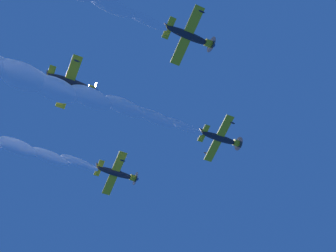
{
  "coord_description": "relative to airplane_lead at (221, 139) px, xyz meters",
  "views": [
    {
      "loc": [
        -23.07,
        41.4,
        2.0
      ],
      "look_at": [
        0.53,
        10.17,
        59.45
      ],
      "focal_mm": 44.17,
      "sensor_mm": 36.0,
      "label": 1
    }
  ],
  "objects": [
    {
      "name": "airplane_right_wingman",
      "position": [
        -6.8,
        19.2,
        -0.39
      ],
      "size": [
        8.8,
        8.15,
        3.39
      ],
      "color": "#232328"
    },
    {
      "name": "airplane_left_wingman",
      "position": [
        19.89,
        5.32,
        -0.48
      ],
      "size": [
        8.75,
        8.24,
        3.38
      ],
      "color": "#232328"
    },
    {
      "name": "smoke_trail_lead",
      "position": [
        16.92,
        30.8,
        -3.55
      ],
      "size": [
        25.38,
        42.22,
        8.11
      ],
      "color": "white"
    },
    {
      "name": "airplane_lead",
      "position": [
        0.0,
        0.0,
        0.0
      ],
      "size": [
        8.79,
        8.14,
        3.49
      ],
      "color": "#232328"
    },
    {
      "name": "airplane_slot_tail",
      "position": [
        12.67,
        24.48,
        -1.1
      ],
      "size": [
        8.88,
        8.17,
        3.03
      ],
      "color": "#232328"
    }
  ]
}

